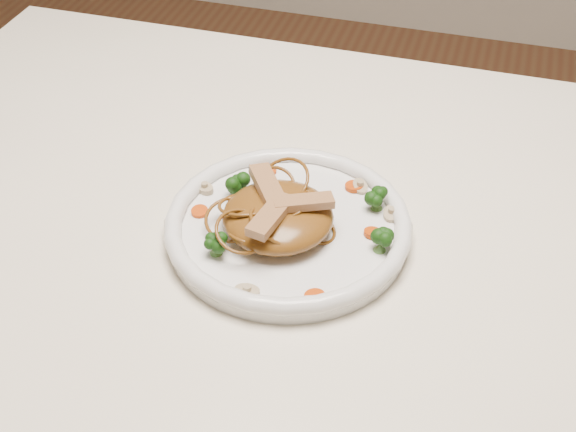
# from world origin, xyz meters

# --- Properties ---
(table) EXTENTS (1.20, 0.80, 0.75)m
(table) POSITION_xyz_m (0.00, 0.00, 0.65)
(table) COLOR white
(table) RESTS_ON ground
(plate) EXTENTS (0.31, 0.31, 0.02)m
(plate) POSITION_xyz_m (-0.01, -0.04, 0.76)
(plate) COLOR white
(plate) RESTS_ON table
(noodle_mound) EXTENTS (0.13, 0.13, 0.04)m
(noodle_mound) POSITION_xyz_m (-0.02, -0.05, 0.78)
(noodle_mound) COLOR brown
(noodle_mound) RESTS_ON plate
(chicken_a) EXTENTS (0.07, 0.05, 0.01)m
(chicken_a) POSITION_xyz_m (0.01, -0.04, 0.81)
(chicken_a) COLOR tan
(chicken_a) RESTS_ON noodle_mound
(chicken_b) EXTENTS (0.06, 0.07, 0.01)m
(chicken_b) POSITION_xyz_m (-0.04, -0.03, 0.81)
(chicken_b) COLOR tan
(chicken_b) RESTS_ON noodle_mound
(chicken_c) EXTENTS (0.04, 0.07, 0.01)m
(chicken_c) POSITION_xyz_m (-0.02, -0.08, 0.81)
(chicken_c) COLOR tan
(chicken_c) RESTS_ON noodle_mound
(broccoli_0) EXTENTS (0.03, 0.03, 0.03)m
(broccoli_0) POSITION_xyz_m (0.08, 0.02, 0.78)
(broccoli_0) COLOR #153E0D
(broccoli_0) RESTS_ON plate
(broccoli_1) EXTENTS (0.03, 0.03, 0.03)m
(broccoli_1) POSITION_xyz_m (-0.08, -0.00, 0.78)
(broccoli_1) COLOR #153E0D
(broccoli_1) RESTS_ON plate
(broccoli_2) EXTENTS (0.03, 0.03, 0.03)m
(broccoli_2) POSITION_xyz_m (-0.07, -0.10, 0.78)
(broccoli_2) COLOR #153E0D
(broccoli_2) RESTS_ON plate
(broccoli_3) EXTENTS (0.04, 0.04, 0.03)m
(broccoli_3) POSITION_xyz_m (0.09, -0.05, 0.78)
(broccoli_3) COLOR #153E0D
(broccoli_3) RESTS_ON plate
(carrot_0) EXTENTS (0.03, 0.03, 0.00)m
(carrot_0) POSITION_xyz_m (0.04, 0.05, 0.77)
(carrot_0) COLOR #BF4A07
(carrot_0) RESTS_ON plate
(carrot_1) EXTENTS (0.02, 0.02, 0.00)m
(carrot_1) POSITION_xyz_m (-0.11, -0.05, 0.77)
(carrot_1) COLOR #BF4A07
(carrot_1) RESTS_ON plate
(carrot_2) EXTENTS (0.02, 0.02, 0.00)m
(carrot_2) POSITION_xyz_m (0.08, -0.03, 0.77)
(carrot_2) COLOR #BF4A07
(carrot_2) RESTS_ON plate
(carrot_3) EXTENTS (0.02, 0.02, 0.00)m
(carrot_3) POSITION_xyz_m (-0.06, 0.05, 0.77)
(carrot_3) COLOR #BF4A07
(carrot_3) RESTS_ON plate
(carrot_4) EXTENTS (0.02, 0.02, 0.00)m
(carrot_4) POSITION_xyz_m (0.04, -0.14, 0.77)
(carrot_4) COLOR #BF4A07
(carrot_4) RESTS_ON plate
(mushroom_0) EXTENTS (0.03, 0.03, 0.01)m
(mushroom_0) POSITION_xyz_m (-0.02, -0.15, 0.77)
(mushroom_0) COLOR beige
(mushroom_0) RESTS_ON plate
(mushroom_1) EXTENTS (0.03, 0.03, 0.01)m
(mushroom_1) POSITION_xyz_m (0.09, 0.01, 0.77)
(mushroom_1) COLOR beige
(mushroom_1) RESTS_ON plate
(mushroom_2) EXTENTS (0.03, 0.03, 0.01)m
(mushroom_2) POSITION_xyz_m (-0.12, -0.01, 0.77)
(mushroom_2) COLOR beige
(mushroom_2) RESTS_ON plate
(mushroom_3) EXTENTS (0.03, 0.03, 0.01)m
(mushroom_3) POSITION_xyz_m (0.05, 0.05, 0.77)
(mushroom_3) COLOR beige
(mushroom_3) RESTS_ON plate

